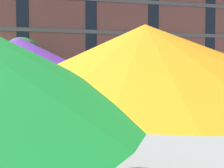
# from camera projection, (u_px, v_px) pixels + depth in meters

# --- Properties ---
(ground_plane) EXTENTS (120.00, 120.00, 0.00)m
(ground_plane) POSITION_uv_depth(u_px,v_px,m) (98.00, 111.00, 10.88)
(ground_plane) COLOR #38383A
(sidewalk_far) EXTENTS (56.00, 3.60, 0.12)m
(sidewalk_far) POSITION_uv_depth(u_px,v_px,m) (92.00, 98.00, 17.61)
(sidewalk_far) COLOR #B2ADA3
(sidewalk_far) RESTS_ON ground
(apartment_building) EXTENTS (44.99, 12.08, 19.20)m
(apartment_building) POSITION_uv_depth(u_px,v_px,m) (89.00, 17.00, 25.40)
(apartment_building) COLOR #934C3D
(apartment_building) RESTS_ON ground
(sedan_blue) EXTENTS (4.40, 1.98, 1.78)m
(sedan_blue) POSITION_uv_depth(u_px,v_px,m) (96.00, 90.00, 14.53)
(sedan_blue) COLOR navy
(sedan_blue) RESTS_ON ground
(pickup_black) EXTENTS (5.10, 2.12, 2.20)m
(pickup_black) POSITION_uv_depth(u_px,v_px,m) (178.00, 88.00, 15.45)
(pickup_black) COLOR black
(pickup_black) RESTS_ON ground
(street_tree_left) EXTENTS (3.06, 3.06, 5.21)m
(street_tree_left) POSITION_uv_depth(u_px,v_px,m) (23.00, 58.00, 16.58)
(street_tree_left) COLOR brown
(street_tree_left) RESTS_ON ground
(patio_umbrella) EXTENTS (3.86, 3.86, 2.21)m
(patio_umbrella) POSITION_uv_depth(u_px,v_px,m) (20.00, 66.00, 1.72)
(patio_umbrella) COLOR silver
(patio_umbrella) RESTS_ON ground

